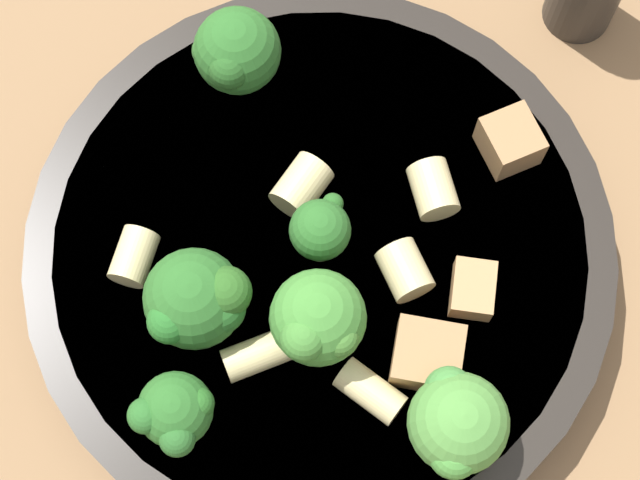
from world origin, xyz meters
TOP-DOWN VIEW (x-y plane):
  - ground_plane at (0.00, 0.00)m, footprint 2.00×2.00m
  - pasta_bowl at (0.00, 0.00)m, footprint 0.24×0.24m
  - broccoli_floret_0 at (0.00, 0.00)m, footprint 0.02×0.03m
  - broccoli_floret_1 at (-0.05, -0.01)m, footprint 0.04×0.04m
  - broccoli_floret_2 at (0.02, -0.09)m, footprint 0.04×0.04m
  - broccoli_floret_3 at (-0.07, -0.05)m, footprint 0.03×0.03m
  - broccoli_floret_4 at (-0.01, 0.08)m, footprint 0.04×0.04m
  - broccoli_floret_5 at (-0.01, -0.04)m, footprint 0.04×0.04m
  - rigatoni_0 at (0.03, -0.02)m, footprint 0.02×0.02m
  - rigatoni_1 at (0.05, 0.01)m, footprint 0.02×0.02m
  - rigatoni_2 at (-0.04, -0.04)m, footprint 0.03×0.02m
  - rigatoni_3 at (-0.00, -0.06)m, footprint 0.03×0.03m
  - rigatoni_4 at (-0.07, 0.02)m, footprint 0.02×0.03m
  - rigatoni_5 at (0.00, 0.02)m, footprint 0.03×0.03m
  - chicken_chunk_0 at (0.05, -0.04)m, footprint 0.02×0.03m
  - chicken_chunk_1 at (0.09, 0.02)m, footprint 0.02×0.02m
  - chicken_chunk_2 at (0.03, -0.06)m, footprint 0.03×0.03m

SIDE VIEW (x-z plane):
  - ground_plane at x=0.00m, z-range 0.00..0.00m
  - pasta_bowl at x=0.00m, z-range 0.00..0.03m
  - chicken_chunk_0 at x=0.05m, z-range 0.03..0.04m
  - rigatoni_3 at x=0.00m, z-range 0.03..0.04m
  - rigatoni_2 at x=-0.04m, z-range 0.03..0.04m
  - rigatoni_4 at x=-0.07m, z-range 0.03..0.05m
  - rigatoni_1 at x=0.05m, z-range 0.03..0.05m
  - rigatoni_0 at x=0.03m, z-range 0.03..0.05m
  - rigatoni_5 at x=0.00m, z-range 0.03..0.05m
  - chicken_chunk_2 at x=0.03m, z-range 0.03..0.05m
  - chicken_chunk_1 at x=0.09m, z-range 0.03..0.05m
  - broccoli_floret_0 at x=0.00m, z-range 0.03..0.07m
  - broccoli_floret_2 at x=0.02m, z-range 0.03..0.07m
  - broccoli_floret_4 at x=-0.01m, z-range 0.03..0.07m
  - broccoli_floret_1 at x=-0.05m, z-range 0.03..0.07m
  - broccoli_floret_3 at x=-0.07m, z-range 0.03..0.07m
  - broccoli_floret_5 at x=-0.01m, z-range 0.03..0.08m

